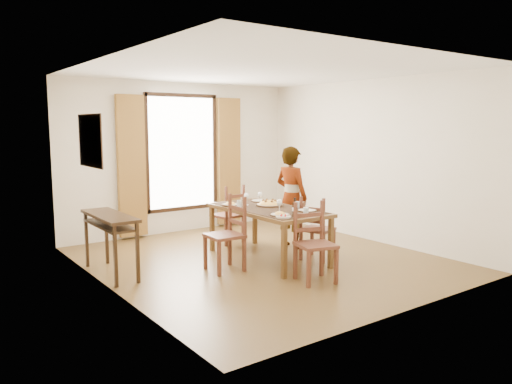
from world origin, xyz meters
TOP-DOWN VIEW (x-y plane):
  - ground at (0.00, 0.00)m, footprint 5.00×5.00m
  - room_shell at (-0.00, 0.13)m, footprint 4.60×5.10m
  - console_table at (-2.03, 0.60)m, footprint 0.38×1.20m
  - dining_table at (0.09, 0.01)m, footprint 0.94×1.89m
  - chair_west at (-0.69, -0.12)m, footprint 0.46×0.46m
  - chair_north at (0.18, 1.18)m, footprint 0.48×0.48m
  - chair_south at (-0.07, -1.16)m, footprint 0.54×0.54m
  - chair_east at (0.64, -0.44)m, footprint 0.53×0.53m
  - man at (0.84, 0.37)m, footprint 0.72×0.59m
  - plate_sw at (-0.15, -0.58)m, footprint 0.27×0.27m
  - plate_se at (0.36, -0.54)m, footprint 0.27×0.27m
  - plate_nw at (-0.22, 0.52)m, footprint 0.27×0.27m
  - plate_ne at (0.35, 0.56)m, footprint 0.27×0.27m
  - pasta_platter at (0.23, 0.15)m, footprint 0.40×0.40m
  - caprese_plate at (-0.19, -0.70)m, footprint 0.20×0.20m
  - wine_glass_a at (0.01, -0.37)m, footprint 0.08×0.08m
  - wine_glass_b at (0.23, 0.38)m, footprint 0.08×0.08m
  - wine_glass_c at (-0.01, 0.39)m, footprint 0.08×0.08m
  - tumbler_a at (0.41, -0.28)m, footprint 0.07×0.07m
  - tumbler_b at (-0.20, 0.32)m, footprint 0.07×0.07m
  - tumbler_c at (0.15, -0.75)m, footprint 0.07×0.07m
  - wine_bottle at (-0.04, -0.75)m, footprint 0.07×0.07m

SIDE VIEW (x-z plane):
  - ground at x=0.00m, z-range 0.00..0.00m
  - chair_east at x=0.64m, z-range -0.03..0.90m
  - chair_north at x=0.18m, z-range -0.03..0.94m
  - chair_south at x=-0.07m, z-range -0.03..0.95m
  - chair_west at x=-0.69m, z-range -0.04..0.97m
  - console_table at x=-2.03m, z-range 0.28..1.08m
  - dining_table at x=0.09m, z-range 0.31..1.07m
  - caprese_plate at x=-0.19m, z-range 0.76..0.80m
  - plate_sw at x=-0.15m, z-range 0.76..0.81m
  - plate_se at x=0.36m, z-range 0.76..0.81m
  - plate_nw at x=-0.22m, z-range 0.76..0.81m
  - plate_ne at x=0.35m, z-range 0.76..0.81m
  - pasta_platter at x=0.23m, z-range 0.76..0.86m
  - tumbler_a at x=0.41m, z-range 0.76..0.86m
  - tumbler_b at x=-0.20m, z-range 0.76..0.86m
  - tumbler_c at x=0.15m, z-range 0.76..0.86m
  - man at x=0.84m, z-range 0.00..1.61m
  - wine_glass_a at x=0.01m, z-range 0.76..0.94m
  - wine_glass_b at x=0.23m, z-range 0.76..0.94m
  - wine_glass_c at x=-0.01m, z-range 0.76..0.94m
  - wine_bottle at x=-0.04m, z-range 0.76..1.00m
  - room_shell at x=0.00m, z-range 0.17..2.91m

